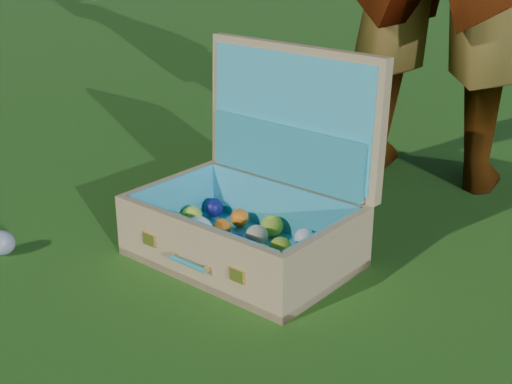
{
  "coord_description": "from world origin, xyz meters",
  "views": [
    {
      "loc": [
        0.81,
        -1.29,
        0.8
      ],
      "look_at": [
        0.03,
        0.13,
        0.16
      ],
      "focal_mm": 50.0,
      "sensor_mm": 36.0,
      "label": 1
    }
  ],
  "objects": [
    {
      "name": "ground",
      "position": [
        0.0,
        0.0,
        0.0
      ],
      "size": [
        60.0,
        60.0,
        0.0
      ],
      "primitive_type": "plane",
      "color": "#215114",
      "rests_on": "ground"
    },
    {
      "name": "stray_ball",
      "position": [
        -0.51,
        -0.19,
        0.03
      ],
      "size": [
        0.06,
        0.06,
        0.06
      ],
      "primitive_type": "sphere",
      "color": "teal",
      "rests_on": "ground"
    },
    {
      "name": "suitcase",
      "position": [
        0.04,
        0.12,
        0.14
      ],
      "size": [
        0.58,
        0.48,
        0.5
      ],
      "rotation": [
        0.0,
        0.0,
        -0.2
      ],
      "color": "tan",
      "rests_on": "ground"
    }
  ]
}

